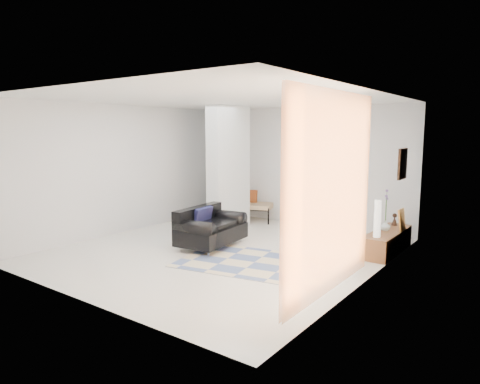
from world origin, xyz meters
The scene contains 17 objects.
floor centered at (0.00, 0.00, 0.00)m, with size 6.00×6.00×0.00m, color white.
ceiling centered at (0.00, 0.00, 2.80)m, with size 6.00×6.00×0.00m, color white.
wall_back centered at (0.00, 3.00, 1.40)m, with size 6.00×6.00×0.00m, color silver.
wall_front centered at (0.00, -3.00, 1.40)m, with size 6.00×6.00×0.00m, color silver.
wall_left centered at (-2.75, 0.00, 1.40)m, with size 6.00×6.00×0.00m, color silver.
wall_right centered at (2.75, 0.00, 1.40)m, with size 6.00×6.00×0.00m, color silver.
partition_column centered at (-1.10, 1.60, 1.40)m, with size 0.35×1.20×2.80m, color silver.
hallway_door centered at (-2.10, 2.96, 1.02)m, with size 0.85×0.06×2.04m, color silver.
curtain centered at (2.67, -1.15, 1.45)m, with size 2.55×2.55×0.00m, color orange.
wall_art centered at (2.72, 1.70, 1.65)m, with size 0.04×0.45×0.55m, color #391F0F.
media_console centered at (2.52, 1.70, 0.21)m, with size 0.45×1.61×0.80m.
loveseat centered at (-0.43, 0.09, 0.36)m, with size 0.98×1.51×0.76m.
daybed centered at (-1.44, 2.47, 0.42)m, with size 1.75×1.22×0.77m.
area_rug centered at (0.90, -0.29, 0.01)m, with size 2.50×1.67×0.01m, color beige.
cylinder_lamp centered at (2.50, 1.14, 0.72)m, with size 0.12×0.12×0.65m, color white.
bronze_figurine centered at (2.47, 2.27, 0.52)m, with size 0.12×0.12×0.23m, color #311F15, non-canonical shape.
vase centered at (2.47, 1.69, 0.50)m, with size 0.18×0.18×0.19m, color white.
Camera 1 is at (4.84, -6.14, 2.21)m, focal length 32.00 mm.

